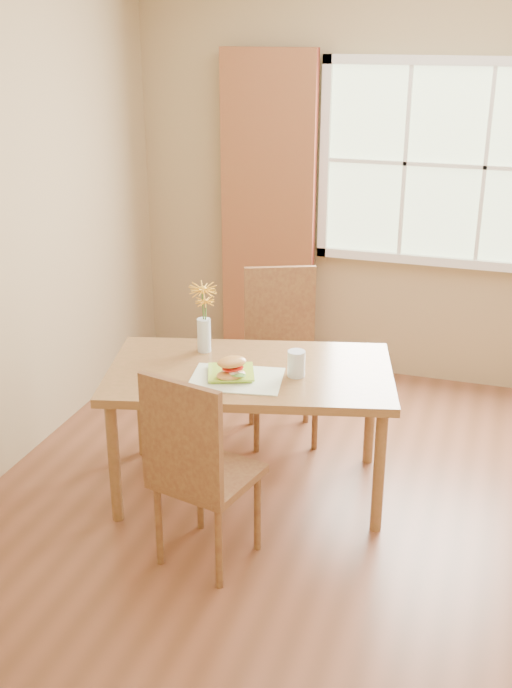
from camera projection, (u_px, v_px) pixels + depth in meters
The scene contains 11 objects.
room at pixel (400, 267), 3.53m from camera, with size 4.24×3.84×2.74m.
window at pixel (445, 165), 5.13m from camera, with size 1.62×0.06×1.32m.
curtain_left at pixel (268, 217), 5.52m from camera, with size 0.65×0.08×2.20m, color maroon.
dining_table at pixel (250, 382), 4.13m from camera, with size 1.60×1.13×0.70m.
chair_near at pixel (196, 465), 3.55m from camera, with size 0.49×0.49×0.98m.
chair_far at pixel (281, 346), 4.78m from camera, with size 0.55×0.55×1.02m.
placemat at pixel (236, 379), 3.98m from camera, with size 0.45×0.33×0.01m, color beige.
plate at pixel (231, 374), 4.02m from camera, with size 0.23×0.23×0.01m, color #9BD134.
croissant_sandwich at pixel (232, 368), 3.93m from camera, with size 0.18×0.18×0.11m.
water_glass at pixel (296, 364), 4.00m from camera, with size 0.09×0.09×0.13m.
flower_vase at pixel (204, 312), 4.24m from camera, with size 0.15×0.15×0.38m.
Camera 1 is at (0.43, -3.43, 2.36)m, focal length 42.00 mm.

